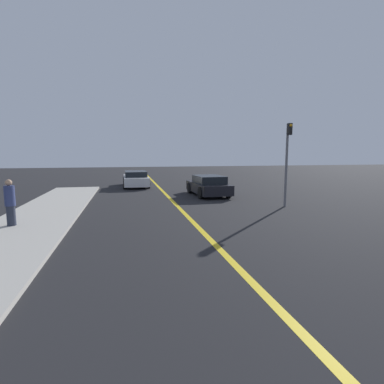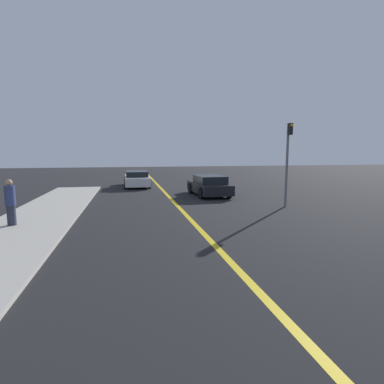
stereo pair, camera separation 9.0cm
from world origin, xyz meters
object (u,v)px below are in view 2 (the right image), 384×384
Objects in this scene: car_ahead_center at (137,179)px; traffic_light at (288,156)px; pedestrian_far_standing at (10,202)px; car_near_right_lane at (209,186)px.

traffic_light is at bearing -57.36° from car_ahead_center.
car_ahead_center is 13.38m from pedestrian_far_standing.
car_near_right_lane is 1.03× the size of traffic_light.
traffic_light reaches higher than car_near_right_lane.
traffic_light is (2.66, -4.66, 1.88)m from car_near_right_lane.
car_ahead_center is 1.16× the size of traffic_light.
pedestrian_far_standing is (-9.03, -6.48, 0.31)m from car_near_right_lane.
pedestrian_far_standing is at bearing -171.16° from traffic_light.
car_near_right_lane is at bearing 119.72° from traffic_light.
pedestrian_far_standing is at bearing -146.91° from car_near_right_lane.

